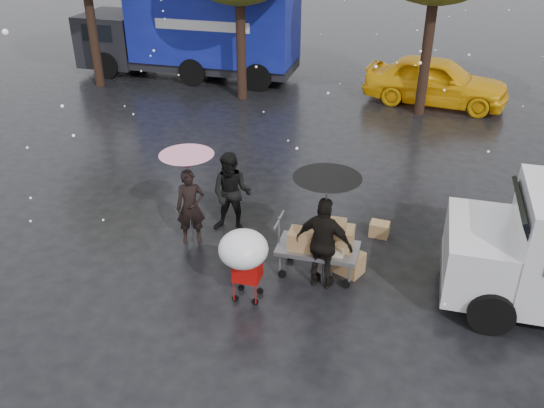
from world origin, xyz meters
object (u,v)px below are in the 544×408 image
(person_pink, at_px, (191,207))
(shopping_cart, at_px, (244,252))
(blue_truck, at_px, (194,30))
(yellow_taxi, at_px, (436,81))
(person_black, at_px, (324,244))
(vendor_cart, at_px, (323,241))

(person_pink, relative_size, shopping_cart, 1.09)
(person_pink, bearing_deg, blue_truck, 87.43)
(blue_truck, distance_m, yellow_taxi, 9.06)
(blue_truck, height_order, yellow_taxi, blue_truck)
(shopping_cart, height_order, yellow_taxi, yellow_taxi)
(person_pink, distance_m, person_black, 2.97)
(person_pink, distance_m, yellow_taxi, 11.19)
(person_pink, distance_m, blue_truck, 12.02)
(person_pink, distance_m, vendor_cart, 2.81)
(vendor_cart, relative_size, blue_truck, 0.18)
(vendor_cart, bearing_deg, person_pink, 170.89)
(yellow_taxi, bearing_deg, blue_truck, 92.42)
(person_black, height_order, blue_truck, blue_truck)
(shopping_cart, bearing_deg, person_pink, 134.98)
(person_pink, bearing_deg, shopping_cart, -68.96)
(person_pink, bearing_deg, yellow_taxi, 41.82)
(vendor_cart, xyz_separation_m, blue_truck, (-7.14, 11.60, 1.03))
(person_pink, height_order, yellow_taxi, person_pink)
(person_pink, relative_size, blue_truck, 0.19)
(yellow_taxi, bearing_deg, shopping_cart, 174.60)
(person_black, relative_size, blue_truck, 0.22)
(vendor_cart, height_order, yellow_taxi, yellow_taxi)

